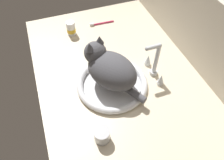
% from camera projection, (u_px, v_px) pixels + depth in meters
% --- Properties ---
extents(countertop, '(1.24, 0.79, 0.03)m').
position_uv_depth(countertop, '(117.00, 76.00, 1.11)').
color(countertop, beige).
rests_on(countertop, ground).
extents(backsplash_wall, '(1.24, 0.02, 0.40)m').
position_uv_depth(backsplash_wall, '(195.00, 31.00, 1.05)').
color(backsplash_wall, beige).
rests_on(backsplash_wall, ground).
extents(sink_basin, '(0.35, 0.35, 0.03)m').
position_uv_depth(sink_basin, '(112.00, 83.00, 1.04)').
color(sink_basin, white).
rests_on(sink_basin, countertop).
extents(faucet, '(0.17, 0.09, 0.20)m').
position_uv_depth(faucet, '(155.00, 64.00, 1.04)').
color(faucet, silver).
rests_on(faucet, countertop).
extents(cat, '(0.33, 0.28, 0.20)m').
position_uv_depth(cat, '(109.00, 68.00, 0.97)').
color(cat, '#4C4C51').
rests_on(cat, sink_basin).
extents(metal_jar, '(0.07, 0.07, 0.06)m').
position_uv_depth(metal_jar, '(102.00, 135.00, 0.85)').
color(metal_jar, '#B2B5BA').
rests_on(metal_jar, countertop).
extents(pill_bottle, '(0.05, 0.05, 0.08)m').
position_uv_depth(pill_bottle, '(71.00, 29.00, 1.28)').
color(pill_bottle, white).
rests_on(pill_bottle, countertop).
extents(toothbrush, '(0.02, 0.16, 0.02)m').
position_uv_depth(toothbrush, '(101.00, 23.00, 1.37)').
color(toothbrush, '#D83359').
rests_on(toothbrush, countertop).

